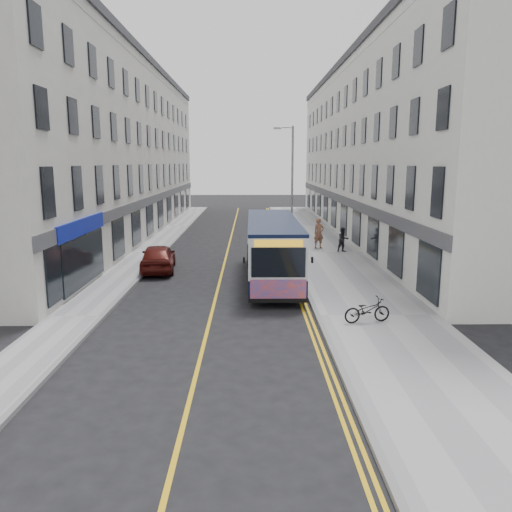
{
  "coord_description": "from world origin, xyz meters",
  "views": [
    {
      "loc": [
        1.49,
        -18.98,
        5.7
      ],
      "look_at": [
        1.74,
        2.79,
        1.6
      ],
      "focal_mm": 35.0,
      "sensor_mm": 36.0,
      "label": 1
    }
  ],
  "objects_px": {
    "city_bus": "(272,247)",
    "car_white": "(264,224)",
    "bicycle": "(367,310)",
    "car_maroon": "(158,258)",
    "streetlamp": "(291,183)",
    "pedestrian_near": "(319,233)",
    "pedestrian_far": "(343,240)"
  },
  "relations": [
    {
      "from": "car_white",
      "to": "city_bus",
      "type": "bearing_deg",
      "value": -88.1
    },
    {
      "from": "pedestrian_far",
      "to": "car_maroon",
      "type": "bearing_deg",
      "value": -172.17
    },
    {
      "from": "streetlamp",
      "to": "bicycle",
      "type": "height_order",
      "value": "streetlamp"
    },
    {
      "from": "city_bus",
      "to": "car_white",
      "type": "height_order",
      "value": "city_bus"
    },
    {
      "from": "city_bus",
      "to": "pedestrian_near",
      "type": "relative_size",
      "value": 5.18
    },
    {
      "from": "streetlamp",
      "to": "car_white",
      "type": "distance_m",
      "value": 8.31
    },
    {
      "from": "bicycle",
      "to": "car_white",
      "type": "relative_size",
      "value": 0.37
    },
    {
      "from": "car_maroon",
      "to": "car_white",
      "type": "bearing_deg",
      "value": -119.19
    },
    {
      "from": "pedestrian_near",
      "to": "pedestrian_far",
      "type": "xyz_separation_m",
      "value": [
        1.36,
        -1.37,
        -0.22
      ]
    },
    {
      "from": "pedestrian_far",
      "to": "car_white",
      "type": "relative_size",
      "value": 0.34
    },
    {
      "from": "pedestrian_near",
      "to": "car_maroon",
      "type": "relative_size",
      "value": 0.46
    },
    {
      "from": "bicycle",
      "to": "car_maroon",
      "type": "distance_m",
      "value": 12.82
    },
    {
      "from": "car_maroon",
      "to": "pedestrian_near",
      "type": "bearing_deg",
      "value": -152.15
    },
    {
      "from": "city_bus",
      "to": "car_maroon",
      "type": "xyz_separation_m",
      "value": [
        -5.97,
        2.07,
        -0.9
      ]
    },
    {
      "from": "streetlamp",
      "to": "pedestrian_near",
      "type": "xyz_separation_m",
      "value": [
        1.83,
        -0.59,
        -3.27
      ]
    },
    {
      "from": "streetlamp",
      "to": "city_bus",
      "type": "xyz_separation_m",
      "value": [
        -1.6,
        -9.05,
        -2.75
      ]
    },
    {
      "from": "city_bus",
      "to": "streetlamp",
      "type": "bearing_deg",
      "value": 79.99
    },
    {
      "from": "city_bus",
      "to": "car_white",
      "type": "bearing_deg",
      "value": 89.84
    },
    {
      "from": "pedestrian_near",
      "to": "pedestrian_far",
      "type": "relative_size",
      "value": 1.29
    },
    {
      "from": "car_maroon",
      "to": "streetlamp",
      "type": "bearing_deg",
      "value": -143.68
    },
    {
      "from": "streetlamp",
      "to": "bicycle",
      "type": "relative_size",
      "value": 4.72
    },
    {
      "from": "bicycle",
      "to": "car_maroon",
      "type": "bearing_deg",
      "value": 33.0
    },
    {
      "from": "city_bus",
      "to": "car_maroon",
      "type": "distance_m",
      "value": 6.38
    },
    {
      "from": "car_white",
      "to": "car_maroon",
      "type": "distance_m",
      "value": 15.51
    },
    {
      "from": "pedestrian_near",
      "to": "car_white",
      "type": "bearing_deg",
      "value": 92.41
    },
    {
      "from": "bicycle",
      "to": "city_bus",
      "type": "bearing_deg",
      "value": 11.69
    },
    {
      "from": "streetlamp",
      "to": "pedestrian_near",
      "type": "relative_size",
      "value": 4.03
    },
    {
      "from": "city_bus",
      "to": "pedestrian_near",
      "type": "distance_m",
      "value": 9.14
    },
    {
      "from": "pedestrian_near",
      "to": "car_maroon",
      "type": "height_order",
      "value": "pedestrian_near"
    },
    {
      "from": "bicycle",
      "to": "car_white",
      "type": "bearing_deg",
      "value": -4.38
    },
    {
      "from": "pedestrian_far",
      "to": "pedestrian_near",
      "type": "bearing_deg",
      "value": 117.67
    },
    {
      "from": "city_bus",
      "to": "car_white",
      "type": "xyz_separation_m",
      "value": [
        0.05,
        16.36,
        -0.87
      ]
    }
  ]
}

